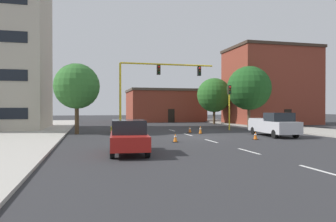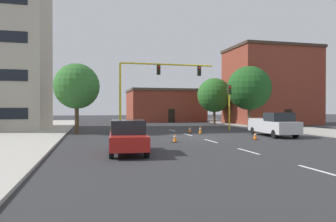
# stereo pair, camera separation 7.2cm
# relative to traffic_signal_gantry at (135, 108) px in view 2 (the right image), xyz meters

# --- Properties ---
(ground_plane) EXTENTS (160.00, 160.00, 0.00)m
(ground_plane) POSITION_rel_traffic_signal_gantry_xyz_m (4.16, -6.60, -2.32)
(ground_plane) COLOR #2D2D30
(sidewalk_left) EXTENTS (6.00, 56.00, 0.14)m
(sidewalk_left) POSITION_rel_traffic_signal_gantry_xyz_m (-9.32, 1.40, -2.25)
(sidewalk_left) COLOR #B2ADA3
(sidewalk_left) RESTS_ON ground_plane
(sidewalk_right) EXTENTS (6.00, 56.00, 0.14)m
(sidewalk_right) POSITION_rel_traffic_signal_gantry_xyz_m (17.64, 1.40, -2.25)
(sidewalk_right) COLOR #9E998E
(sidewalk_right) RESTS_ON ground_plane
(lane_stripe_seg_0) EXTENTS (0.16, 2.40, 0.01)m
(lane_stripe_seg_0) POSITION_rel_traffic_signal_gantry_xyz_m (4.16, -20.60, -2.32)
(lane_stripe_seg_0) COLOR silver
(lane_stripe_seg_0) RESTS_ON ground_plane
(lane_stripe_seg_1) EXTENTS (0.16, 2.40, 0.01)m
(lane_stripe_seg_1) POSITION_rel_traffic_signal_gantry_xyz_m (4.16, -15.10, -2.32)
(lane_stripe_seg_1) COLOR silver
(lane_stripe_seg_1) RESTS_ON ground_plane
(lane_stripe_seg_2) EXTENTS (0.16, 2.40, 0.01)m
(lane_stripe_seg_2) POSITION_rel_traffic_signal_gantry_xyz_m (4.16, -9.60, -2.32)
(lane_stripe_seg_2) COLOR silver
(lane_stripe_seg_2) RESTS_ON ground_plane
(lane_stripe_seg_3) EXTENTS (0.16, 2.40, 0.01)m
(lane_stripe_seg_3) POSITION_rel_traffic_signal_gantry_xyz_m (4.16, -4.10, -2.32)
(lane_stripe_seg_3) COLOR silver
(lane_stripe_seg_3) RESTS_ON ground_plane
(lane_stripe_seg_4) EXTENTS (0.16, 2.40, 0.01)m
(lane_stripe_seg_4) POSITION_rel_traffic_signal_gantry_xyz_m (4.16, 1.40, -2.32)
(lane_stripe_seg_4) COLOR silver
(lane_stripe_seg_4) RESTS_ON ground_plane
(building_brick_center) EXTENTS (12.91, 10.17, 5.63)m
(building_brick_center) POSITION_rel_traffic_signal_gantry_xyz_m (8.67, 23.95, 0.50)
(building_brick_center) COLOR brown
(building_brick_center) RESTS_ON ground_plane
(building_row_right) EXTENTS (12.31, 8.78, 11.27)m
(building_row_right) POSITION_rel_traffic_signal_gantry_xyz_m (21.77, 10.86, 3.32)
(building_row_right) COLOR brown
(building_row_right) RESTS_ON ground_plane
(traffic_signal_gantry) EXTENTS (10.42, 1.20, 6.83)m
(traffic_signal_gantry) POSITION_rel_traffic_signal_gantry_xyz_m (0.00, 0.00, 0.00)
(traffic_signal_gantry) COLOR yellow
(traffic_signal_gantry) RESTS_ON ground_plane
(traffic_light_pole_right) EXTENTS (0.32, 0.47, 4.80)m
(traffic_light_pole_right) POSITION_rel_traffic_signal_gantry_xyz_m (10.24, 0.36, 1.20)
(traffic_light_pole_right) COLOR yellow
(traffic_light_pole_right) RESTS_ON ground_plane
(tree_right_far) EXTENTS (5.04, 5.04, 6.79)m
(tree_right_far) POSITION_rel_traffic_signal_gantry_xyz_m (13.56, 12.67, 1.94)
(tree_right_far) COLOR brown
(tree_right_far) RESTS_ON ground_plane
(tree_right_mid) EXTENTS (5.41, 5.41, 7.53)m
(tree_right_mid) POSITION_rel_traffic_signal_gantry_xyz_m (14.78, 4.47, 2.50)
(tree_right_mid) COLOR brown
(tree_right_mid) RESTS_ON ground_plane
(tree_left_near) EXTENTS (4.10, 4.10, 6.40)m
(tree_left_near) POSITION_rel_traffic_signal_gantry_xyz_m (-5.43, -1.13, 2.01)
(tree_left_near) COLOR #4C3823
(tree_left_near) RESTS_ON ground_plane
(pickup_truck_silver) EXTENTS (2.34, 5.52, 1.99)m
(pickup_truck_silver) POSITION_rel_traffic_signal_gantry_xyz_m (10.65, -7.36, -1.35)
(pickup_truck_silver) COLOR #BCBCC1
(pickup_truck_silver) RESTS_ON ground_plane
(sedan_red_near_left) EXTENTS (2.19, 4.63, 1.74)m
(sedan_red_near_left) POSITION_rel_traffic_signal_gantry_xyz_m (-2.32, -14.31, -1.44)
(sedan_red_near_left) COLOR #B21E19
(sedan_red_near_left) RESTS_ON ground_plane
(traffic_cone_roadside_a) EXTENTS (0.36, 0.36, 0.61)m
(traffic_cone_roadside_a) POSITION_rel_traffic_signal_gantry_xyz_m (4.99, -2.13, -2.02)
(traffic_cone_roadside_a) COLOR black
(traffic_cone_roadside_a) RESTS_ON ground_plane
(traffic_cone_roadside_b) EXTENTS (0.36, 0.36, 0.62)m
(traffic_cone_roadside_b) POSITION_rel_traffic_signal_gantry_xyz_m (1.46, -9.75, -2.02)
(traffic_cone_roadside_b) COLOR black
(traffic_cone_roadside_b) RESTS_ON ground_plane
(traffic_cone_roadside_c) EXTENTS (0.36, 0.36, 0.62)m
(traffic_cone_roadside_c) POSITION_rel_traffic_signal_gantry_xyz_m (7.70, -9.57, -2.02)
(traffic_cone_roadside_c) COLOR black
(traffic_cone_roadside_c) RESTS_ON ground_plane
(traffic_cone_roadside_d) EXTENTS (0.36, 0.36, 0.75)m
(traffic_cone_roadside_d) POSITION_rel_traffic_signal_gantry_xyz_m (5.53, -3.58, -1.96)
(traffic_cone_roadside_d) COLOR black
(traffic_cone_roadside_d) RESTS_ON ground_plane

